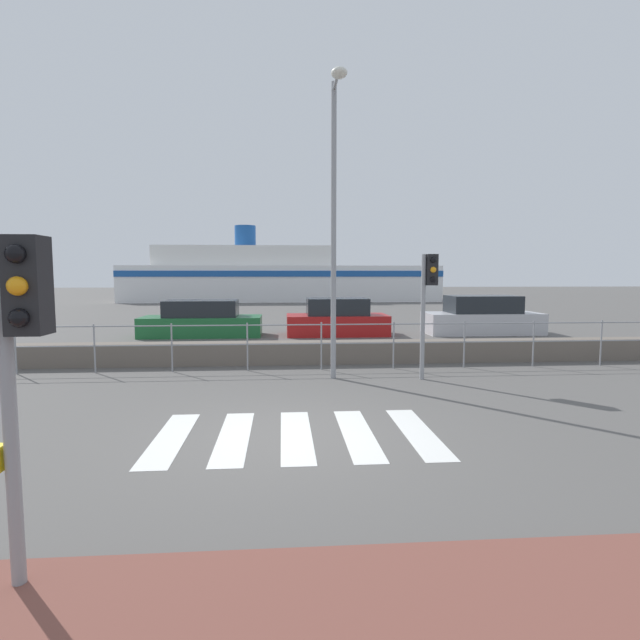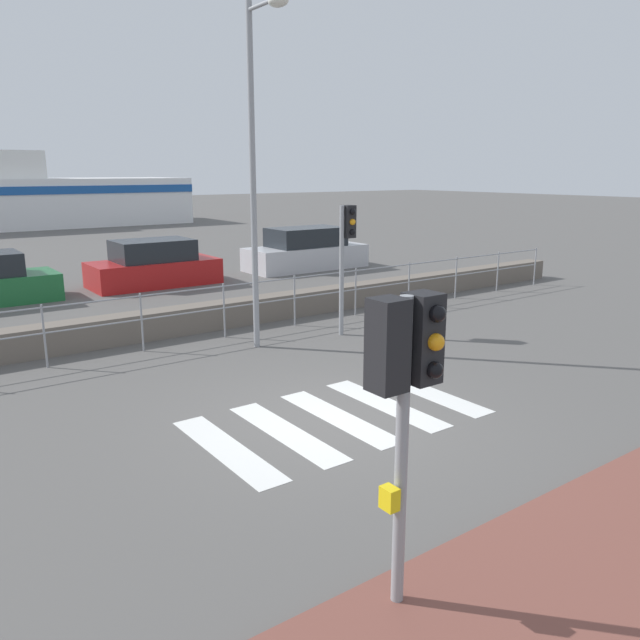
% 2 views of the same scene
% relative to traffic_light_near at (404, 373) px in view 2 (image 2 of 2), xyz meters
% --- Properties ---
extents(ground_plane, '(160.00, 160.00, 0.00)m').
position_rel_traffic_light_near_xyz_m(ground_plane, '(1.97, 3.51, -2.03)').
color(ground_plane, '#565451').
extents(sidewalk_brick, '(24.00, 1.80, 0.12)m').
position_rel_traffic_light_near_xyz_m(sidewalk_brick, '(1.97, -0.59, -1.97)').
color(sidewalk_brick, brown).
rests_on(sidewalk_brick, ground_plane).
extents(crosswalk, '(4.05, 2.40, 0.01)m').
position_rel_traffic_light_near_xyz_m(crosswalk, '(2.11, 3.51, -2.03)').
color(crosswalk, silver).
rests_on(crosswalk, ground_plane).
extents(seawall, '(25.93, 0.55, 0.58)m').
position_rel_traffic_light_near_xyz_m(seawall, '(1.97, 9.35, -1.74)').
color(seawall, '#6B6056').
rests_on(seawall, ground_plane).
extents(harbor_fence, '(23.37, 0.04, 1.17)m').
position_rel_traffic_light_near_xyz_m(harbor_fence, '(1.97, 8.47, -1.27)').
color(harbor_fence, gray).
rests_on(harbor_fence, ground_plane).
extents(traffic_light_near, '(0.58, 0.41, 2.61)m').
position_rel_traffic_light_near_xyz_m(traffic_light_near, '(0.00, 0.00, 0.00)').
color(traffic_light_near, gray).
rests_on(traffic_light_near, ground_plane).
extents(traffic_light_far, '(0.34, 0.32, 2.77)m').
position_rel_traffic_light_near_xyz_m(traffic_light_far, '(5.12, 7.18, 0.01)').
color(traffic_light_far, gray).
rests_on(traffic_light_far, ground_plane).
extents(streetlamp, '(0.32, 1.26, 6.44)m').
position_rel_traffic_light_near_xyz_m(streetlamp, '(3.05, 7.22, 1.94)').
color(streetlamp, gray).
rests_on(streetlamp, ground_plane).
extents(parked_car_red, '(3.84, 1.82, 1.42)m').
position_rel_traffic_light_near_xyz_m(parked_car_red, '(4.02, 15.38, -1.43)').
color(parked_car_red, '#B21919').
rests_on(parked_car_red, ground_plane).
extents(parked_car_silver, '(4.46, 1.77, 1.49)m').
position_rel_traffic_light_near_xyz_m(parked_car_silver, '(9.75, 15.38, -1.40)').
color(parked_car_silver, '#BCBCC1').
rests_on(parked_car_silver, ground_plane).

